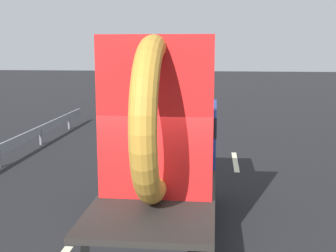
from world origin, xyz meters
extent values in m
plane|color=black|center=(0.00, 0.00, 0.00)|extent=(120.00, 120.00, 0.00)
cylinder|color=black|center=(-0.75, 2.41, 0.44)|extent=(0.28, 0.88, 0.88)
cylinder|color=black|center=(0.95, 2.41, 0.44)|extent=(0.28, 0.88, 0.88)
cylinder|color=black|center=(-0.75, -0.98, 0.44)|extent=(0.28, 0.88, 0.88)
cube|color=black|center=(0.10, 0.64, 0.87)|extent=(1.30, 5.37, 0.25)
cube|color=navy|center=(0.10, 2.41, 1.67)|extent=(2.00, 1.85, 1.35)
cube|color=black|center=(0.10, 2.36, 1.97)|extent=(2.02, 1.75, 0.44)
cube|color=black|center=(0.10, -0.28, 1.05)|extent=(2.00, 3.53, 0.10)
cube|color=black|center=(0.10, 1.44, 1.65)|extent=(1.80, 0.08, 1.10)
torus|color=#B7842D|center=(0.10, -0.43, 2.45)|extent=(0.40, 2.70, 2.70)
cube|color=red|center=(0.10, -0.43, 2.45)|extent=(1.90, 0.03, 2.70)
cylinder|color=black|center=(-3.92, 16.62, 0.31)|extent=(0.21, 0.61, 0.61)
cylinder|color=black|center=(-2.43, 16.62, 0.31)|extent=(0.21, 0.61, 0.61)
cylinder|color=black|center=(-3.92, 14.04, 0.31)|extent=(0.21, 0.61, 0.61)
cylinder|color=black|center=(-2.43, 14.04, 0.31)|extent=(0.21, 0.61, 0.61)
cube|color=black|center=(-3.17, 15.33, 0.57)|extent=(1.73, 4.03, 0.53)
cube|color=black|center=(-3.17, 15.23, 1.07)|extent=(1.55, 2.25, 0.48)
cube|color=gray|center=(-5.38, 6.58, 0.55)|extent=(0.06, 12.98, 0.32)
cylinder|color=slate|center=(-5.38, 8.20, 0.28)|extent=(0.10, 0.10, 0.55)
cylinder|color=slate|center=(-5.38, 11.45, 0.28)|extent=(0.10, 0.10, 0.55)
cube|color=beige|center=(-1.54, 6.93, 0.00)|extent=(0.16, 2.72, 0.01)
cube|color=beige|center=(1.74, 6.45, 0.00)|extent=(0.16, 2.47, 0.01)
camera|label=1|loc=(1.08, -7.42, 3.60)|focal=47.56mm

